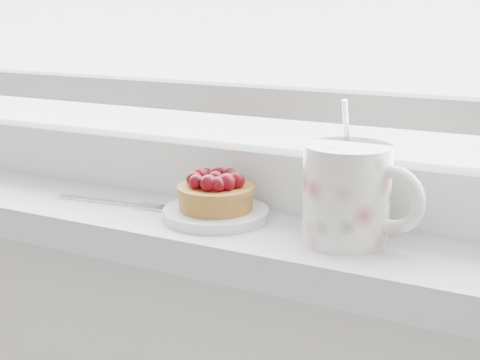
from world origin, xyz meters
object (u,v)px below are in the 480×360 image
Objects in this scene: saucer at (216,214)px; floral_mug at (350,192)px; fork at (117,203)px; raspberry_tart at (216,192)px.

saucer is 0.83× the size of floral_mug.
saucer is at bearing 179.06° from floral_mug.
saucer is 0.17m from floral_mug.
fork is at bearing -177.62° from saucer.
floral_mug is (0.16, -0.00, 0.02)m from raspberry_tart.
saucer is at bearing 2.38° from fork.
saucer is 0.72× the size of fork.
raspberry_tart is 0.53× the size of fork.
floral_mug is 0.87× the size of fork.
floral_mug is at bearing -0.85° from raspberry_tart.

